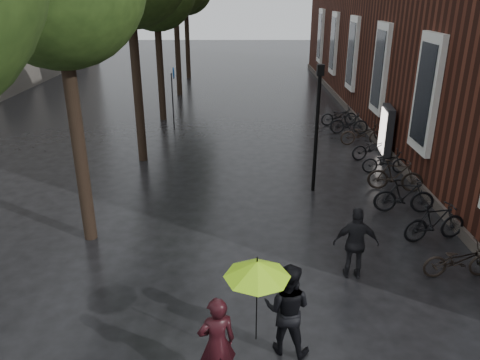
{
  "coord_description": "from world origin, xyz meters",
  "views": [
    {
      "loc": [
        -0.26,
        -3.63,
        5.9
      ],
      "look_at": [
        -0.25,
        6.87,
        1.65
      ],
      "focal_mm": 35.0,
      "sensor_mm": 36.0,
      "label": 1
    }
  ],
  "objects_px": {
    "person_black": "(287,309)",
    "ad_lightbox": "(386,132)",
    "parked_bicycles": "(378,157)",
    "person_burgundy": "(217,343)",
    "pedestrian_walking": "(356,243)",
    "lamp_post": "(317,117)"
  },
  "relations": [
    {
      "from": "person_black",
      "to": "ad_lightbox",
      "type": "bearing_deg",
      "value": -97.13
    },
    {
      "from": "person_black",
      "to": "parked_bicycles",
      "type": "relative_size",
      "value": 0.13
    },
    {
      "from": "person_burgundy",
      "to": "pedestrian_walking",
      "type": "bearing_deg",
      "value": -150.69
    },
    {
      "from": "ad_lightbox",
      "to": "lamp_post",
      "type": "relative_size",
      "value": 0.49
    },
    {
      "from": "pedestrian_walking",
      "to": "ad_lightbox",
      "type": "height_order",
      "value": "ad_lightbox"
    },
    {
      "from": "pedestrian_walking",
      "to": "parked_bicycles",
      "type": "relative_size",
      "value": 0.12
    },
    {
      "from": "parked_bicycles",
      "to": "person_burgundy",
      "type": "bearing_deg",
      "value": -118.18
    },
    {
      "from": "person_burgundy",
      "to": "lamp_post",
      "type": "xyz_separation_m",
      "value": [
        2.69,
        7.96,
        1.56
      ]
    },
    {
      "from": "person_burgundy",
      "to": "lamp_post",
      "type": "distance_m",
      "value": 8.54
    },
    {
      "from": "person_burgundy",
      "to": "pedestrian_walking",
      "type": "xyz_separation_m",
      "value": [
        2.88,
        3.11,
        0.0
      ]
    },
    {
      "from": "person_burgundy",
      "to": "parked_bicycles",
      "type": "distance_m",
      "value": 11.11
    },
    {
      "from": "person_black",
      "to": "pedestrian_walking",
      "type": "relative_size",
      "value": 1.03
    },
    {
      "from": "ad_lightbox",
      "to": "person_burgundy",
      "type": "bearing_deg",
      "value": -111.01
    },
    {
      "from": "pedestrian_walking",
      "to": "ad_lightbox",
      "type": "xyz_separation_m",
      "value": [
        3.01,
        8.17,
        0.14
      ]
    },
    {
      "from": "pedestrian_walking",
      "to": "parked_bicycles",
      "type": "xyz_separation_m",
      "value": [
        2.37,
        6.68,
        -0.36
      ]
    },
    {
      "from": "person_black",
      "to": "lamp_post",
      "type": "distance_m",
      "value": 7.46
    },
    {
      "from": "pedestrian_walking",
      "to": "lamp_post",
      "type": "bearing_deg",
      "value": -83.46
    },
    {
      "from": "parked_bicycles",
      "to": "ad_lightbox",
      "type": "distance_m",
      "value": 1.7
    },
    {
      "from": "ad_lightbox",
      "to": "lamp_post",
      "type": "xyz_separation_m",
      "value": [
        -3.19,
        -3.33,
        1.42
      ]
    },
    {
      "from": "person_burgundy",
      "to": "pedestrian_walking",
      "type": "distance_m",
      "value": 4.23
    },
    {
      "from": "person_black",
      "to": "ad_lightbox",
      "type": "height_order",
      "value": "ad_lightbox"
    },
    {
      "from": "ad_lightbox",
      "to": "pedestrian_walking",
      "type": "bearing_deg",
      "value": -103.68
    }
  ]
}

